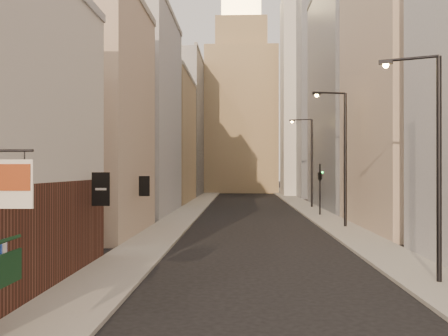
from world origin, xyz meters
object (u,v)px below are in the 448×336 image
(streetlamp_mid, at_px, (342,151))
(white_tower, at_px, (305,87))
(clock_tower, at_px, (241,104))
(streetlamp_far, at_px, (309,157))
(streetlamp_near, at_px, (433,154))
(traffic_light_right, at_px, (320,175))

(streetlamp_mid, bearing_deg, white_tower, 73.60)
(clock_tower, xyz_separation_m, streetlamp_far, (7.86, -42.11, -11.73))
(streetlamp_near, height_order, streetlamp_mid, streetlamp_mid)
(clock_tower, height_order, white_tower, clock_tower)
(streetlamp_near, relative_size, streetlamp_mid, 0.86)
(traffic_light_right, bearing_deg, streetlamp_far, -83.86)
(white_tower, xyz_separation_m, streetlamp_mid, (-3.37, -47.85, -12.70))
(white_tower, relative_size, streetlamp_near, 4.65)
(streetlamp_mid, bearing_deg, traffic_light_right, 78.35)
(streetlamp_near, height_order, streetlamp_far, streetlamp_far)
(streetlamp_far, xyz_separation_m, traffic_light_right, (-0.35, -9.91, -1.95))
(streetlamp_near, xyz_separation_m, traffic_light_right, (0.12, 28.38, -1.14))
(clock_tower, height_order, streetlamp_near, clock_tower)
(white_tower, bearing_deg, streetlamp_far, -96.37)
(streetlamp_mid, distance_m, streetlamp_far, 19.74)
(streetlamp_near, relative_size, traffic_light_right, 1.78)
(clock_tower, distance_m, white_tower, 17.83)
(traffic_light_right, bearing_deg, streetlamp_mid, 98.91)
(clock_tower, bearing_deg, white_tower, -51.84)
(clock_tower, bearing_deg, traffic_light_right, -81.79)
(streetlamp_near, bearing_deg, streetlamp_mid, 112.47)
(streetlamp_mid, distance_m, traffic_light_right, 10.02)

